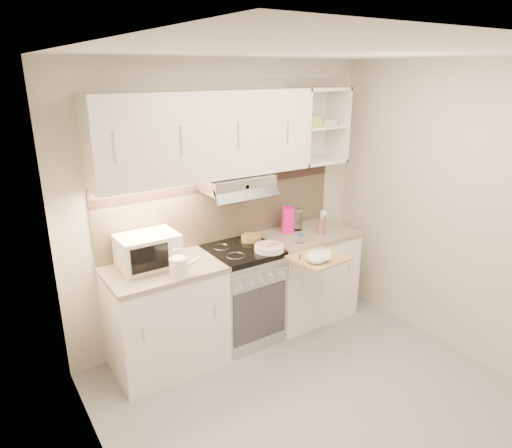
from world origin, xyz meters
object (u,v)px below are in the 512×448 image
glass_jar (297,219)px  cutting_board (318,258)px  pink_pitcher (288,220)px  watering_can (180,266)px  plate_stack (269,248)px  electric_range (242,294)px  microwave (148,250)px  spray_bottle (321,224)px

glass_jar → cutting_board: bearing=-111.8°
pink_pitcher → watering_can: bearing=-166.7°
watering_can → cutting_board: (1.16, -0.28, -0.11)m
plate_stack → pink_pitcher: bearing=34.1°
glass_jar → cutting_board: size_ratio=0.49×
electric_range → cutting_board: bearing=-47.0°
electric_range → watering_can: bearing=-162.3°
electric_range → microwave: microwave is taller
pink_pitcher → glass_jar: 0.12m
microwave → cutting_board: (1.29, -0.59, -0.16)m
microwave → watering_can: microwave is taller
plate_stack → spray_bottle: spray_bottle is taller
microwave → watering_can: (0.13, -0.32, -0.05)m
microwave → plate_stack: bearing=-16.3°
microwave → cutting_board: microwave is taller
microwave → pink_pitcher: size_ratio=1.87×
plate_stack → cutting_board: size_ratio=0.60×
microwave → watering_can: bearing=-69.0°
glass_jar → spray_bottle: 0.25m
glass_jar → microwave: bearing=-179.0°
microwave → watering_can: size_ratio=1.75×
cutting_board → watering_can: bearing=161.7°
electric_range → plate_stack: plate_stack is taller
microwave → cutting_board: 1.43m
watering_can → glass_jar: size_ratio=1.24×
electric_range → plate_stack: 0.53m
spray_bottle → cutting_board: spray_bottle is taller
pink_pitcher → cutting_board: pink_pitcher is taller
microwave → spray_bottle: size_ratio=1.94×
spray_bottle → cutting_board: (-0.39, -0.41, -0.12)m
watering_can → cutting_board: bearing=1.2°
electric_range → pink_pitcher: 0.84m
electric_range → pink_pitcher: bearing=10.3°
microwave → spray_bottle: microwave is taller
pink_pitcher → spray_bottle: pink_pitcher is taller
plate_stack → cutting_board: plate_stack is taller
microwave → plate_stack: microwave is taller
watering_can → plate_stack: (0.87, 0.04, -0.06)m
cutting_board → electric_range: bearing=128.0°
glass_jar → electric_range: bearing=-170.2°
spray_bottle → cutting_board: size_ratio=0.55×
watering_can → glass_jar: 1.45m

